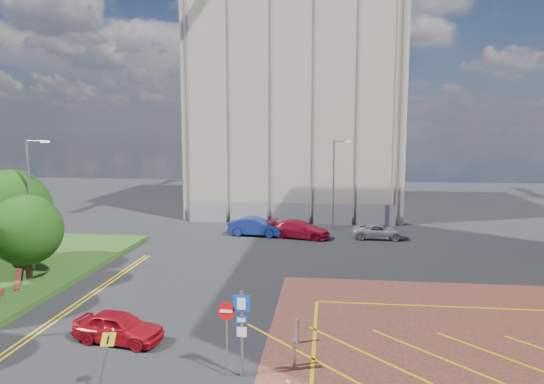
% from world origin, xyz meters
% --- Properties ---
extents(tree_c, '(4.00, 4.00, 4.90)m').
position_xyz_m(tree_c, '(-13.50, 10.00, 3.19)').
color(tree_c, '#3D2B1C').
rests_on(tree_c, grass_bed).
extents(tree_d, '(5.00, 5.00, 6.08)m').
position_xyz_m(tree_d, '(-16.50, 13.00, 3.87)').
color(tree_d, '#3D2B1C').
rests_on(tree_d, grass_bed).
extents(lamp_left_far, '(1.53, 0.16, 8.00)m').
position_xyz_m(lamp_left_far, '(-14.42, 12.00, 4.66)').
color(lamp_left_far, '#9EA0A8').
rests_on(lamp_left_far, grass_bed).
extents(lamp_back, '(1.53, 0.16, 8.00)m').
position_xyz_m(lamp_back, '(4.08, 28.00, 4.36)').
color(lamp_back, '#9EA0A8').
rests_on(lamp_back, ground).
extents(sign_cluster, '(1.17, 0.12, 3.20)m').
position_xyz_m(sign_cluster, '(0.30, 0.98, 1.95)').
color(sign_cluster, '#9EA0A8').
rests_on(sign_cluster, ground).
extents(warning_sign, '(0.73, 0.41, 2.25)m').
position_xyz_m(warning_sign, '(-3.76, -0.79, 1.43)').
color(warning_sign, '#9EA0A8').
rests_on(warning_sign, ground).
extents(construction_building, '(21.20, 19.20, 22.00)m').
position_xyz_m(construction_building, '(0.00, 40.00, 11.00)').
color(construction_building, '#B4AB93').
rests_on(construction_building, ground).
extents(construction_fence, '(21.60, 0.06, 2.00)m').
position_xyz_m(construction_fence, '(1.00, 30.00, 1.00)').
color(construction_fence, gray).
rests_on(construction_fence, ground).
extents(car_red_left, '(4.01, 2.13, 1.30)m').
position_xyz_m(car_red_left, '(-5.14, 3.29, 0.65)').
color(car_red_left, '#AD0E1B').
rests_on(car_red_left, ground).
extents(car_blue_back, '(4.81, 2.16, 1.53)m').
position_xyz_m(car_blue_back, '(-2.46, 24.43, 0.77)').
color(car_blue_back, navy).
rests_on(car_blue_back, ground).
extents(car_red_back, '(5.29, 3.04, 1.44)m').
position_xyz_m(car_red_back, '(1.26, 24.01, 0.72)').
color(car_red_back, '#BA0F2D').
rests_on(car_red_back, ground).
extents(car_silver_back, '(4.31, 2.04, 1.19)m').
position_xyz_m(car_silver_back, '(7.70, 24.44, 0.59)').
color(car_silver_back, '#BABBC2').
rests_on(car_silver_back, ground).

